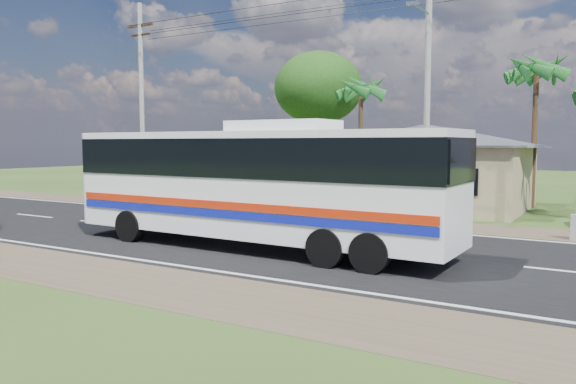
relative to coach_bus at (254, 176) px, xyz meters
The scene contains 8 objects.
ground 2.75m from the coach_bus, 83.75° to the left, with size 120.00×120.00×0.00m, color #2C4318.
road 2.75m from the coach_bus, 83.75° to the left, with size 120.00×16.00×0.03m.
house 14.49m from the coach_bus, 85.41° to the left, with size 12.40×10.00×5.00m.
utility_poles 9.09m from the coach_bus, 70.38° to the left, with size 32.80×2.22×11.00m.
palm_mid 18.66m from the coach_bus, 70.03° to the left, with size 2.80×2.80×8.20m.
palm_far 18.38m from the coach_bus, 102.42° to the left, with size 2.80×2.80×7.70m.
tree_behind_house 21.51m from the coach_bus, 111.96° to the left, with size 6.00×6.00×9.61m.
coach_bus is the anchor object (origin of this frame).
Camera 1 is at (9.88, -16.31, 3.40)m, focal length 35.00 mm.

